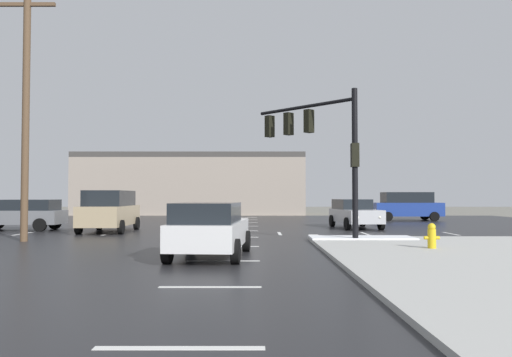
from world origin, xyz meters
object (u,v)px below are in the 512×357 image
at_px(suv_tan, 111,210).
at_px(utility_pole_mid, 28,107).
at_px(suv_blue, 408,206).
at_px(sedan_grey, 23,214).
at_px(traffic_signal_mast, 322,138).
at_px(fire_hydrant, 433,236).
at_px(sedan_silver, 356,213).
at_px(sedan_white, 211,229).

bearing_deg(suv_tan, utility_pole_mid, 160.49).
bearing_deg(suv_blue, sedan_grey, 23.41).
bearing_deg(traffic_signal_mast, fire_hydrant, 169.40).
distance_m(suv_blue, suv_tan, 21.31).
height_order(fire_hydrant, utility_pole_mid, utility_pole_mid).
bearing_deg(suv_blue, utility_pole_mid, 39.13).
relative_size(traffic_signal_mast, sedan_grey, 1.26).
distance_m(sedan_silver, sedan_white, 15.13).
xyz_separation_m(sedan_silver, suv_tan, (-12.65, -2.96, 0.24)).
distance_m(sedan_silver, suv_tan, 12.99).
bearing_deg(traffic_signal_mast, sedan_grey, 24.18).
distance_m(suv_blue, sedan_white, 25.09).
xyz_separation_m(traffic_signal_mast, sedan_white, (-3.92, -5.87, -3.26)).
bearing_deg(sedan_white, utility_pole_mid, 59.94).
distance_m(sedan_silver, utility_pole_mid, 17.25).
distance_m(traffic_signal_mast, suv_blue, 18.32).
relative_size(suv_tan, sedan_white, 1.05).
bearing_deg(fire_hydrant, utility_pole_mid, 165.40).
relative_size(sedan_white, utility_pole_mid, 0.46).
distance_m(sedan_silver, sedan_grey, 17.56).
relative_size(suv_blue, utility_pole_mid, 0.48).
relative_size(sedan_grey, suv_tan, 0.94).
bearing_deg(utility_pole_mid, sedan_grey, 115.25).
bearing_deg(sedan_silver, utility_pole_mid, -66.42).
bearing_deg(utility_pole_mid, fire_hydrant, -14.60).
bearing_deg(fire_hydrant, suv_blue, 75.68).
distance_m(sedan_grey, sedan_white, 15.79).
bearing_deg(sedan_grey, fire_hydrant, 151.04).
xyz_separation_m(sedan_grey, utility_pole_mid, (3.00, -6.35, 4.44)).
bearing_deg(sedan_grey, sedan_white, 133.74).
distance_m(fire_hydrant, suv_blue, 21.18).
height_order(sedan_grey, sedan_white, same).
distance_m(fire_hydrant, suv_tan, 15.71).
bearing_deg(sedan_white, traffic_signal_mast, -29.55).
relative_size(traffic_signal_mast, sedan_silver, 1.23).
relative_size(suv_blue, suv_tan, 1.00).
bearing_deg(utility_pole_mid, suv_tan, 71.24).
bearing_deg(suv_tan, suv_blue, -58.45).
height_order(sedan_silver, utility_pole_mid, utility_pole_mid).
height_order(suv_tan, sedan_white, suv_tan).
relative_size(traffic_signal_mast, suv_tan, 1.18).
distance_m(fire_hydrant, sedan_silver, 12.09).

